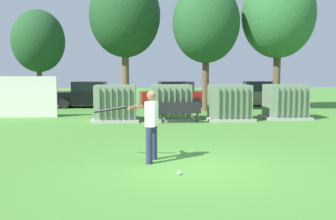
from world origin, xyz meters
The scene contains 16 objects.
ground_plane centered at (0.00, 0.00, 0.00)m, with size 96.00×96.00×0.00m, color #478433.
fence_panel centered at (-7.78, 10.50, 1.00)m, with size 4.80×0.12×2.00m, color beige.
transformer_west centered at (-2.41, 8.77, 0.79)m, with size 2.10×1.70×1.62m.
transformer_mid_west centered at (0.11, 9.05, 0.79)m, with size 2.10×1.70×1.62m.
transformer_mid_east centered at (2.77, 8.76, 0.79)m, with size 2.10×1.70×1.62m.
transformer_east centered at (5.54, 9.15, 0.79)m, with size 2.10×1.70×1.62m.
park_bench centered at (0.42, 7.92, 0.54)m, with size 1.81×0.46×0.92m.
batter centered at (-1.02, 0.77, 0.98)m, with size 1.60×0.77×1.74m.
sports_ball centered at (-0.41, -0.51, 0.04)m, with size 0.09×0.09×0.09m, color white.
tree_left centered at (-7.25, 14.53, 4.00)m, with size 3.05×3.05×5.83m.
tree_center_left centered at (-2.24, 15.21, 5.62)m, with size 4.29×4.29×8.19m.
tree_center_right centered at (2.37, 13.08, 4.93)m, with size 3.76×3.76×7.18m.
tree_right centered at (6.58, 13.37, 5.45)m, with size 4.16×4.16×7.95m.
parked_car_leftmost centered at (-4.65, 15.94, 0.75)m, with size 4.24×1.99×1.62m.
parked_car_left_of_center centered at (0.80, 15.99, 0.75)m, with size 4.35×2.23×1.62m.
parked_car_right_of_center centered at (6.41, 16.16, 0.75)m, with size 4.35×2.24×1.62m.
Camera 1 is at (-1.16, -8.45, 2.17)m, focal length 40.87 mm.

